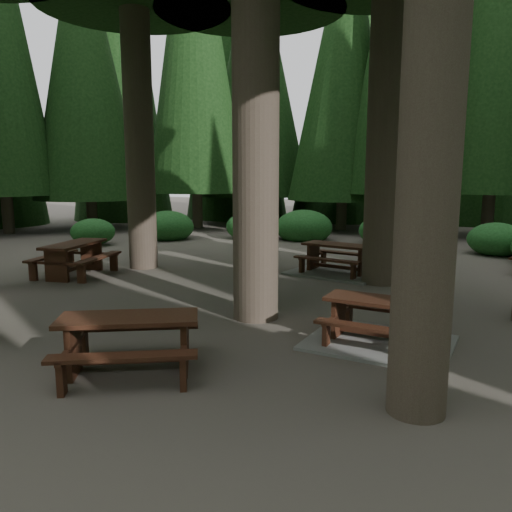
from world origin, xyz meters
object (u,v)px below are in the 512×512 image
at_px(picnic_table_b, 75,254).
at_px(picnic_table_c, 337,263).
at_px(picnic_table_a, 380,329).
at_px(picnic_table_e, 129,336).

height_order(picnic_table_b, picnic_table_c, picnic_table_b).
bearing_deg(picnic_table_a, picnic_table_e, -134.29).
relative_size(picnic_table_b, picnic_table_e, 0.99).
bearing_deg(picnic_table_e, picnic_table_a, 11.11).
bearing_deg(picnic_table_c, picnic_table_e, -84.62).
relative_size(picnic_table_a, picnic_table_e, 0.99).
relative_size(picnic_table_c, picnic_table_e, 1.17).
xyz_separation_m(picnic_table_c, picnic_table_e, (-0.82, -7.81, 0.25)).
bearing_deg(picnic_table_c, picnic_table_b, -142.45).
distance_m(picnic_table_a, picnic_table_e, 3.86).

